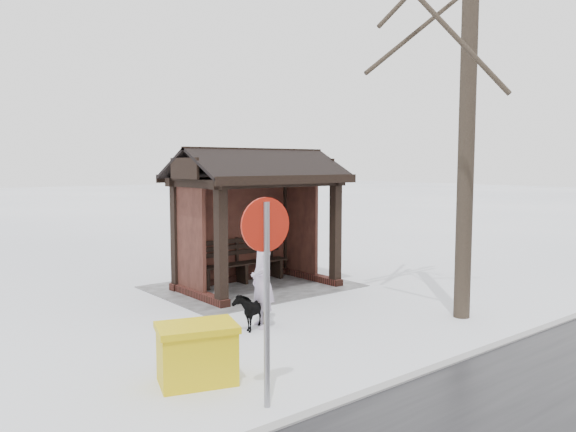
# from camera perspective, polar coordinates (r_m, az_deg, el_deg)

# --- Properties ---
(ground) EXTENTS (120.00, 120.00, 0.00)m
(ground) POSITION_cam_1_polar(r_m,az_deg,el_deg) (12.55, -3.09, -7.34)
(ground) COLOR white
(ground) RESTS_ON ground
(kerb) EXTENTS (120.00, 0.15, 0.06)m
(kerb) POSITION_cam_1_polar(r_m,az_deg,el_deg) (8.84, 18.74, -13.03)
(kerb) COLOR gray
(kerb) RESTS_ON ground
(trampled_patch) EXTENTS (4.20, 3.20, 0.02)m
(trampled_patch) POSITION_cam_1_polar(r_m,az_deg,el_deg) (12.71, -3.62, -7.14)
(trampled_patch) COLOR gray
(trampled_patch) RESTS_ON ground
(bus_shelter) EXTENTS (3.60, 2.40, 3.09)m
(bus_shelter) POSITION_cam_1_polar(r_m,az_deg,el_deg) (12.39, -3.56, 2.61)
(bus_shelter) COLOR #371A14
(bus_shelter) RESTS_ON ground
(pedestrian) EXTENTS (0.55, 0.68, 1.62)m
(pedestrian) POSITION_cam_1_polar(r_m,az_deg,el_deg) (9.49, -2.65, -6.48)
(pedestrian) COLOR #B1A1BD
(pedestrian) RESTS_ON ground
(dog) EXTENTS (0.83, 0.63, 0.64)m
(dog) POSITION_cam_1_polar(r_m,az_deg,el_deg) (9.53, -3.68, -9.46)
(dog) COLOR black
(dog) RESTS_ON ground
(grit_bin) EXTENTS (1.14, 0.94, 0.75)m
(grit_bin) POSITION_cam_1_polar(r_m,az_deg,el_deg) (7.33, -9.23, -13.59)
(grit_bin) COLOR gold
(grit_bin) RESTS_ON ground
(road_sign) EXTENTS (0.61, 0.11, 2.39)m
(road_sign) POSITION_cam_1_polar(r_m,az_deg,el_deg) (6.24, -2.28, -4.22)
(road_sign) COLOR gray
(road_sign) RESTS_ON ground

